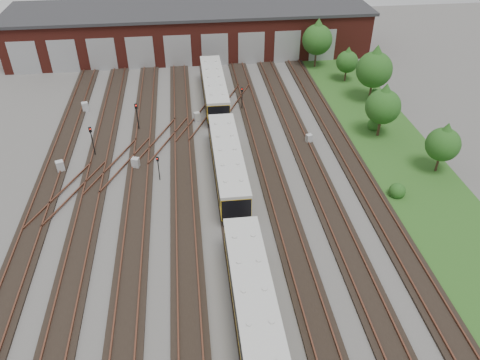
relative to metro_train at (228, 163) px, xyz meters
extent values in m
plane|color=#494643|center=(-2.00, -6.59, -1.77)|extent=(120.00, 120.00, 0.00)
cube|color=black|center=(-16.00, -6.59, -1.68)|extent=(2.40, 70.00, 0.18)
cube|color=brown|center=(-16.72, -6.59, -1.51)|extent=(0.10, 70.00, 0.15)
cube|color=brown|center=(-15.28, -6.59, -1.51)|extent=(0.10, 70.00, 0.15)
cube|color=black|center=(-12.00, -6.59, -1.68)|extent=(2.40, 70.00, 0.18)
cube|color=brown|center=(-12.72, -6.59, -1.51)|extent=(0.10, 70.00, 0.15)
cube|color=brown|center=(-11.28, -6.59, -1.51)|extent=(0.10, 70.00, 0.15)
cube|color=black|center=(-8.00, -6.59, -1.68)|extent=(2.40, 70.00, 0.18)
cube|color=brown|center=(-8.72, -6.59, -1.51)|extent=(0.10, 70.00, 0.15)
cube|color=brown|center=(-7.28, -6.59, -1.51)|extent=(0.10, 70.00, 0.15)
cube|color=black|center=(-4.00, -6.59, -1.68)|extent=(2.40, 70.00, 0.18)
cube|color=brown|center=(-4.72, -6.59, -1.51)|extent=(0.10, 70.00, 0.15)
cube|color=brown|center=(-3.28, -6.59, -1.51)|extent=(0.10, 70.00, 0.15)
cube|color=black|center=(0.00, -6.59, -1.68)|extent=(2.40, 70.00, 0.18)
cube|color=brown|center=(-0.72, -6.59, -1.51)|extent=(0.10, 70.00, 0.15)
cube|color=brown|center=(0.72, -6.59, -1.51)|extent=(0.10, 70.00, 0.15)
cube|color=black|center=(4.00, -6.59, -1.68)|extent=(2.40, 70.00, 0.18)
cube|color=brown|center=(3.28, -6.59, -1.51)|extent=(0.10, 70.00, 0.15)
cube|color=brown|center=(4.72, -6.59, -1.51)|extent=(0.10, 70.00, 0.15)
cube|color=black|center=(8.00, -6.59, -1.68)|extent=(2.40, 70.00, 0.18)
cube|color=brown|center=(7.28, -6.59, -1.51)|extent=(0.10, 70.00, 0.15)
cube|color=brown|center=(8.72, -6.59, -1.51)|extent=(0.10, 70.00, 0.15)
cube|color=black|center=(12.00, -6.59, -1.68)|extent=(2.40, 70.00, 0.18)
cube|color=brown|center=(11.28, -6.59, -1.51)|extent=(0.10, 70.00, 0.15)
cube|color=brown|center=(12.72, -6.59, -1.51)|extent=(0.10, 70.00, 0.15)
cube|color=brown|center=(-10.00, 3.41, -1.51)|extent=(5.40, 9.62, 0.15)
cube|color=brown|center=(-6.00, 7.41, -1.51)|extent=(5.40, 9.62, 0.15)
cube|color=brown|center=(-2.00, 11.41, -1.51)|extent=(5.40, 9.62, 0.15)
cube|color=brown|center=(-14.00, -0.59, -1.51)|extent=(5.40, 9.62, 0.15)
cube|color=brown|center=(2.00, 15.41, -1.51)|extent=(5.40, 9.62, 0.15)
cube|color=#581D16|center=(-2.00, 33.41, 1.23)|extent=(50.00, 12.00, 6.00)
cube|color=#29292B|center=(-2.00, 33.41, 4.38)|extent=(51.00, 12.50, 0.40)
cube|color=#949699|center=(-24.00, 27.39, 0.43)|extent=(3.60, 0.12, 4.40)
cube|color=#949699|center=(-19.00, 27.39, 0.43)|extent=(3.60, 0.12, 4.40)
cube|color=#949699|center=(-14.00, 27.39, 0.43)|extent=(3.60, 0.12, 4.40)
cube|color=#949699|center=(-9.00, 27.39, 0.43)|extent=(3.60, 0.12, 4.40)
cube|color=#949699|center=(-4.00, 27.39, 0.43)|extent=(3.60, 0.12, 4.40)
cube|color=#949699|center=(1.00, 27.39, 0.43)|extent=(3.60, 0.12, 4.40)
cube|color=#949699|center=(6.00, 27.39, 0.43)|extent=(3.60, 0.12, 4.40)
cube|color=#949699|center=(11.00, 27.39, 0.43)|extent=(3.60, 0.12, 4.40)
cube|color=#949699|center=(16.00, 27.39, 0.43)|extent=(3.60, 0.12, 4.40)
cube|color=#24521B|center=(17.00, 3.41, -1.74)|extent=(8.00, 55.00, 0.05)
cube|color=black|center=(0.00, -16.00, -1.17)|extent=(2.09, 13.58, 0.54)
cube|color=gold|center=(0.00, -16.00, 0.10)|extent=(2.36, 13.58, 1.99)
cube|color=#BCBCB7|center=(0.00, -16.00, 1.23)|extent=(2.45, 13.58, 0.27)
cube|color=black|center=(-1.20, -16.00, 0.33)|extent=(0.06, 11.95, 0.77)
cube|color=black|center=(1.20, -16.00, 0.33)|extent=(0.06, 11.95, 0.77)
cube|color=black|center=(0.00, 0.00, -1.17)|extent=(2.09, 13.58, 0.54)
cube|color=gold|center=(0.00, 0.00, 0.10)|extent=(2.36, 13.58, 1.99)
cube|color=#BCBCB7|center=(0.00, 0.00, 1.23)|extent=(2.45, 13.58, 0.27)
cube|color=black|center=(-1.20, 0.00, 0.33)|extent=(0.06, 11.95, 0.77)
cube|color=black|center=(1.20, 0.00, 0.33)|extent=(0.06, 11.95, 0.77)
cube|color=black|center=(0.00, 16.00, -1.17)|extent=(2.09, 13.58, 0.54)
cube|color=gold|center=(0.00, 16.00, 0.10)|extent=(2.36, 13.58, 1.99)
cube|color=#BCBCB7|center=(0.00, 16.00, 1.23)|extent=(2.45, 13.58, 0.27)
cube|color=black|center=(-1.20, 16.00, 0.33)|extent=(0.06, 11.95, 0.77)
cube|color=black|center=(1.20, 16.00, 0.33)|extent=(0.06, 11.95, 0.77)
cylinder|color=black|center=(-12.48, 5.49, -0.43)|extent=(0.10, 0.10, 2.68)
cube|color=black|center=(-12.48, 5.49, 1.17)|extent=(0.30, 0.25, 0.51)
sphere|color=#FB170D|center=(-12.48, 5.38, 1.27)|extent=(0.12, 0.12, 0.12)
cylinder|color=black|center=(-8.52, 10.19, -0.49)|extent=(0.11, 0.11, 2.55)
cube|color=black|center=(-8.52, 10.19, 1.06)|extent=(0.32, 0.25, 0.55)
sphere|color=#FB170D|center=(-8.52, 10.08, 1.17)|extent=(0.13, 0.13, 0.13)
cylinder|color=black|center=(-6.15, 0.64, -0.75)|extent=(0.09, 0.09, 2.04)
cube|color=black|center=(-6.15, 0.64, 0.49)|extent=(0.24, 0.19, 0.43)
sphere|color=#FB170D|center=(-6.15, 0.55, 0.57)|extent=(0.10, 0.10, 0.10)
cylinder|color=black|center=(2.99, 13.59, -0.63)|extent=(0.09, 0.09, 2.28)
cube|color=black|center=(2.99, 13.59, 0.74)|extent=(0.25, 0.18, 0.45)
sphere|color=#FB170D|center=(2.99, 13.50, 0.83)|extent=(0.11, 0.11, 0.11)
cube|color=#A4A6A9|center=(-15.27, 3.08, -1.20)|extent=(0.84, 0.77, 1.14)
cube|color=#A4A6A9|center=(-14.78, 15.31, -1.21)|extent=(0.81, 0.73, 1.12)
cube|color=#A4A6A9|center=(-8.39, 2.83, -1.22)|extent=(0.80, 0.73, 1.10)
cube|color=#A4A6A9|center=(-2.26, 11.47, -1.25)|extent=(0.74, 0.66, 1.04)
cube|color=#A4A6A9|center=(8.82, 5.38, -1.28)|extent=(0.72, 0.66, 0.98)
cylinder|color=#352518|center=(14.55, 25.27, -0.74)|extent=(0.24, 0.24, 2.06)
sphere|color=#1C4212|center=(14.55, 25.27, 2.00)|extent=(4.00, 4.00, 4.00)
cone|color=#1C4212|center=(14.55, 25.27, 3.43)|extent=(3.43, 3.43, 2.85)
cylinder|color=#352518|center=(17.18, 20.05, -1.06)|extent=(0.22, 0.22, 1.41)
sphere|color=#1C4212|center=(17.18, 20.05, 0.82)|extent=(2.74, 2.74, 2.74)
cone|color=#1C4212|center=(17.18, 20.05, 1.80)|extent=(2.35, 2.35, 1.96)
cylinder|color=#352518|center=(18.32, 14.12, -0.71)|extent=(0.25, 0.25, 2.12)
sphere|color=#1C4212|center=(18.32, 14.12, 2.11)|extent=(4.12, 4.12, 4.12)
cone|color=#1C4212|center=(18.32, 14.12, 3.58)|extent=(3.53, 3.53, 2.94)
cylinder|color=#352518|center=(16.36, 5.99, -0.86)|extent=(0.27, 0.27, 1.82)
sphere|color=#1C4212|center=(16.36, 5.99, 1.57)|extent=(3.54, 3.54, 3.54)
cone|color=#1C4212|center=(16.36, 5.99, 2.84)|extent=(3.04, 3.04, 2.53)
cylinder|color=#352518|center=(19.34, -1.03, -0.98)|extent=(0.22, 0.22, 1.58)
sphere|color=#1C4212|center=(19.34, -1.03, 1.13)|extent=(3.07, 3.07, 3.07)
cone|color=#1C4212|center=(19.34, -1.03, 2.22)|extent=(2.63, 2.63, 2.19)
sphere|color=#1C4212|center=(14.22, -4.23, -1.06)|extent=(1.42, 1.42, 1.42)
sphere|color=#1C4212|center=(16.43, 7.39, -1.05)|extent=(1.43, 1.43, 1.43)
sphere|color=#1C4212|center=(19.31, 15.09, -1.18)|extent=(1.18, 1.18, 1.18)
camera|label=1|loc=(-3.12, -34.57, 22.82)|focal=35.00mm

